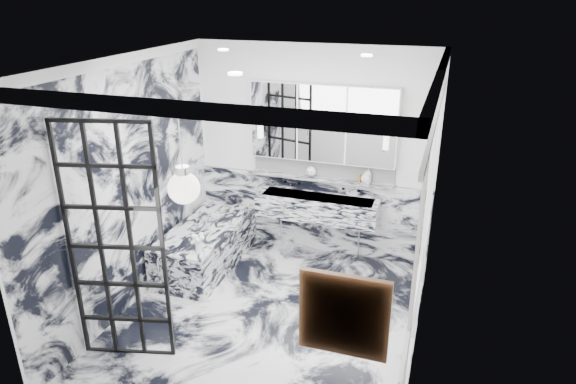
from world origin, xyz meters
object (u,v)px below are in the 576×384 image
(mirror_cabinet, at_px, (323,123))
(bathtub, at_px, (206,246))
(crittall_door, at_px, (116,247))
(trough_sink, at_px, (317,207))

(mirror_cabinet, xyz_separation_m, bathtub, (-1.32, -0.83, -1.54))
(mirror_cabinet, bearing_deg, crittall_door, -115.33)
(trough_sink, bearing_deg, bathtub, -153.52)
(trough_sink, bearing_deg, mirror_cabinet, 90.00)
(trough_sink, relative_size, bathtub, 0.97)
(crittall_door, relative_size, trough_sink, 1.49)
(trough_sink, height_order, bathtub, trough_sink)
(crittall_door, bearing_deg, bathtub, 77.93)
(crittall_door, bearing_deg, trough_sink, 49.18)
(crittall_door, distance_m, bathtub, 2.06)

